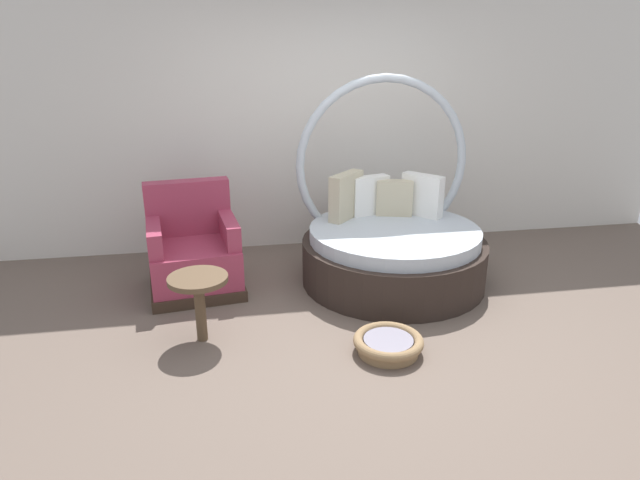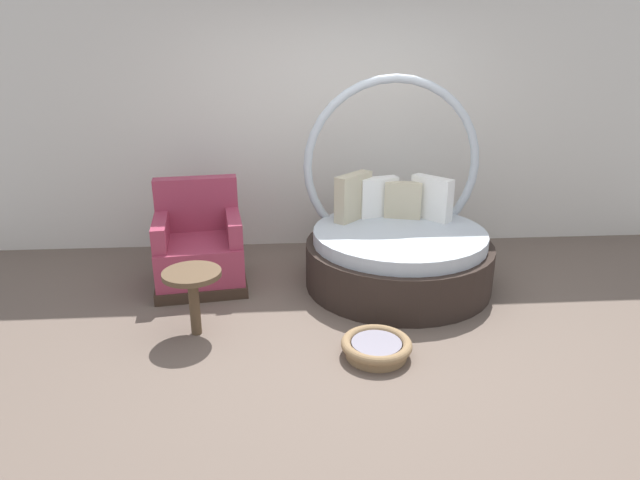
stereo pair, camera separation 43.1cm
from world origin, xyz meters
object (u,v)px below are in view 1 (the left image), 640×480
Objects in this scene: round_daybed at (391,241)px; red_armchair at (194,253)px; side_table at (199,288)px; pet_basket at (388,344)px.

round_daybed is 1.97× the size of red_armchair.
round_daybed is 3.57× the size of side_table.
round_daybed is 1.93m from side_table.
pet_basket is at bearing -44.32° from red_armchair.
round_daybed is 3.64× the size of pet_basket.
red_armchair is 1.81× the size of side_table.
round_daybed is at bearing -3.24° from red_armchair.
round_daybed is at bearing 72.81° from pet_basket.
side_table is at bearing -153.45° from round_daybed.
side_table is at bearing 162.57° from pet_basket.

